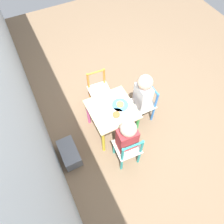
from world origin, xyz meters
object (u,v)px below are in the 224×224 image
at_px(chair_blue, 144,104).
at_px(child_front, 142,95).
at_px(chair_orange, 99,91).
at_px(plate_front, 120,105).
at_px(chair_teal, 128,149).
at_px(storage_bin, 69,153).
at_px(child_left, 126,137).
at_px(plate_left, 116,115).
at_px(kids_table, 112,113).

height_order(chair_blue, child_front, child_front).
xyz_separation_m(chair_orange, child_front, (-0.44, -0.34, 0.21)).
relative_size(child_front, plate_front, 4.19).
xyz_separation_m(chair_teal, chair_orange, (0.88, -0.06, 0.00)).
xyz_separation_m(chair_blue, chair_orange, (0.44, 0.40, 0.00)).
relative_size(chair_blue, plate_front, 2.88).
bearing_deg(storage_bin, chair_orange, -49.37).
bearing_deg(child_left, plate_left, -91.39).
xyz_separation_m(plate_left, plate_front, (0.10, -0.10, 0.00)).
height_order(chair_orange, child_left, child_left).
bearing_deg(child_front, kids_table, -90.00).
xyz_separation_m(chair_teal, plate_front, (0.44, -0.13, 0.19)).
height_order(chair_blue, chair_orange, same).
xyz_separation_m(kids_table, child_left, (-0.38, 0.02, 0.08)).
distance_m(chair_teal, storage_bin, 0.69).
relative_size(child_left, plate_left, 4.01).
distance_m(chair_teal, child_left, 0.19).
bearing_deg(chair_teal, chair_orange, -90.37).
bearing_deg(plate_front, child_left, 161.41).
xyz_separation_m(kids_table, chair_blue, (-0.00, -0.44, -0.11)).
bearing_deg(chair_blue, chair_orange, -137.17).
bearing_deg(chair_orange, chair_teal, -89.63).
bearing_deg(chair_teal, chair_blue, -133.20).
xyz_separation_m(chair_blue, plate_front, (0.00, 0.34, 0.19)).
distance_m(kids_table, storage_bin, 0.68).
relative_size(chair_teal, chair_blue, 1.00).
distance_m(plate_front, storage_bin, 0.81).
height_order(child_left, child_front, child_front).
bearing_deg(chair_orange, plate_front, -76.73).
distance_m(plate_left, plate_front, 0.14).
relative_size(chair_teal, chair_orange, 1.00).
distance_m(chair_teal, child_front, 0.63).
relative_size(child_front, storage_bin, 2.23).
relative_size(kids_table, chair_teal, 0.94).
distance_m(child_front, plate_left, 0.39).
xyz_separation_m(child_front, plate_left, (-0.10, 0.38, -0.01)).
bearing_deg(chair_teal, storage_bin, -25.73).
bearing_deg(chair_blue, storage_bin, -83.81).
bearing_deg(plate_front, kids_table, 90.00).
bearing_deg(child_left, kids_table, -90.00).
distance_m(chair_blue, storage_bin, 1.07).
relative_size(chair_teal, child_left, 0.72).
distance_m(chair_blue, child_left, 0.62).
relative_size(chair_teal, child_front, 0.69).
bearing_deg(plate_left, chair_teal, 175.11).
bearing_deg(chair_orange, kids_table, -90.00).
xyz_separation_m(child_left, child_front, (0.38, -0.40, 0.02)).
distance_m(chair_blue, plate_left, 0.49).
bearing_deg(child_front, plate_front, -90.06).
bearing_deg(plate_front, plate_left, 135.00).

